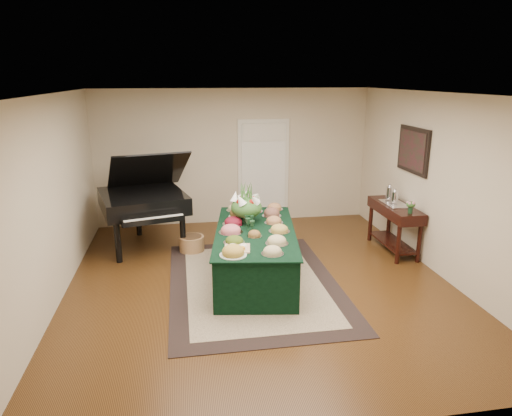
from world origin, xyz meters
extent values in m
plane|color=black|center=(0.00, 0.00, 0.00)|extent=(6.00, 6.00, 0.00)
cube|color=black|center=(-0.09, -0.03, 0.01)|extent=(2.42, 3.39, 0.01)
cube|color=#C7B595|center=(-0.09, -0.03, 0.01)|extent=(1.94, 2.90, 0.01)
cube|color=silver|center=(0.60, 2.98, 1.05)|extent=(1.05, 0.04, 2.10)
cube|color=white|center=(0.60, 2.96, 1.00)|extent=(0.90, 0.06, 2.00)
cube|color=black|center=(-0.03, 0.19, 0.37)|extent=(1.44, 2.52, 0.73)
cube|color=black|center=(-0.03, 0.19, 0.74)|extent=(1.51, 2.59, 0.02)
cylinder|color=#B9C3B9|center=(-0.47, -0.74, 0.75)|extent=(0.35, 0.35, 0.01)
ellipsoid|color=gold|center=(-0.47, -0.74, 0.81)|extent=(0.29, 0.29, 0.10)
cylinder|color=silver|center=(-0.20, 1.24, 0.75)|extent=(0.29, 0.29, 0.01)
ellipsoid|color=#CEBA81|center=(-0.20, 1.24, 0.80)|extent=(0.24, 0.24, 0.08)
cylinder|color=silver|center=(0.46, 1.19, 0.75)|extent=(0.29, 0.29, 0.01)
ellipsoid|color=#B87A49|center=(0.46, 1.19, 0.80)|extent=(0.24, 0.24, 0.08)
cylinder|color=silver|center=(0.34, 0.83, 0.75)|extent=(0.31, 0.31, 0.01)
ellipsoid|color=brown|center=(0.34, 0.83, 0.81)|extent=(0.26, 0.26, 0.10)
cylinder|color=silver|center=(0.30, 0.06, 0.75)|extent=(0.31, 0.31, 0.01)
ellipsoid|color=gold|center=(0.30, 0.06, 0.79)|extent=(0.26, 0.26, 0.07)
cylinder|color=silver|center=(-0.32, 0.50, 0.75)|extent=(0.33, 0.33, 0.01)
ellipsoid|color=maroon|center=(-0.32, 0.50, 0.80)|extent=(0.27, 0.27, 0.08)
cylinder|color=silver|center=(0.03, -0.78, 0.75)|extent=(0.29, 0.29, 0.01)
ellipsoid|color=#CEBA81|center=(0.03, -0.78, 0.80)|extent=(0.24, 0.24, 0.08)
cylinder|color=silver|center=(0.11, 1.13, 0.75)|extent=(0.29, 0.29, 0.01)
ellipsoid|color=#DE6F70|center=(0.11, 1.13, 0.80)|extent=(0.24, 0.24, 0.08)
cylinder|color=silver|center=(0.31, 0.46, 0.75)|extent=(0.29, 0.29, 0.01)
ellipsoid|color=#B87A49|center=(0.31, 0.46, 0.79)|extent=(0.24, 0.24, 0.07)
cylinder|color=silver|center=(-0.40, 0.13, 0.75)|extent=(0.35, 0.35, 0.01)
ellipsoid|color=#DE6F70|center=(-0.40, 0.13, 0.80)|extent=(0.29, 0.29, 0.08)
cylinder|color=silver|center=(0.16, -0.43, 0.75)|extent=(0.32, 0.32, 0.01)
ellipsoid|color=#CEBA81|center=(0.16, -0.43, 0.80)|extent=(0.26, 0.26, 0.08)
cylinder|color=silver|center=(-0.09, -0.09, 0.75)|extent=(0.22, 0.22, 0.01)
ellipsoid|color=brown|center=(-0.09, -0.09, 0.79)|extent=(0.18, 0.18, 0.06)
cylinder|color=#B9C3B9|center=(-0.22, 0.88, 0.75)|extent=(0.26, 0.26, 0.01)
ellipsoid|color=brown|center=(-0.22, 0.88, 0.82)|extent=(0.21, 0.21, 0.13)
cylinder|color=silver|center=(-0.40, -0.30, 0.75)|extent=(0.30, 0.30, 0.01)
ellipsoid|color=#465C17|center=(-0.40, -0.30, 0.79)|extent=(0.24, 0.24, 0.07)
cube|color=tan|center=(-0.39, -0.53, 0.76)|extent=(0.38, 0.38, 0.02)
ellipsoid|color=beige|center=(-0.44, -0.48, 0.80)|extent=(0.14, 0.14, 0.08)
ellipsoid|color=beige|center=(-0.30, -0.48, 0.80)|extent=(0.12, 0.12, 0.07)
cube|color=orange|center=(-0.35, -0.62, 0.79)|extent=(0.10, 0.09, 0.05)
cylinder|color=#14331D|center=(-0.10, 0.60, 0.84)|extent=(0.19, 0.19, 0.19)
ellipsoid|color=#315D25|center=(-0.10, 0.60, 0.98)|extent=(0.48, 0.48, 0.31)
cylinder|color=black|center=(-2.13, 1.11, 0.34)|extent=(0.10, 0.10, 0.68)
cylinder|color=black|center=(-1.08, 1.38, 0.34)|extent=(0.10, 0.10, 0.68)
cylinder|color=black|center=(-1.91, 2.43, 0.34)|extent=(0.10, 0.10, 0.68)
cube|color=black|center=(-1.75, 1.81, 0.83)|extent=(1.69, 1.76, 0.29)
cube|color=black|center=(-1.54, 1.01, 0.73)|extent=(1.00, 0.46, 0.10)
cube|color=black|center=(-1.64, 2.00, 1.33)|extent=(1.54, 1.36, 0.76)
cylinder|color=#94653B|center=(-0.94, 1.41, 0.13)|extent=(0.43, 0.43, 0.27)
cylinder|color=black|center=(2.31, 0.31, 0.32)|extent=(0.07, 0.07, 0.65)
cylinder|color=black|center=(2.68, 0.31, 0.32)|extent=(0.07, 0.07, 0.65)
cylinder|color=black|center=(2.31, 1.42, 0.32)|extent=(0.07, 0.07, 0.65)
cylinder|color=black|center=(2.68, 1.42, 0.32)|extent=(0.07, 0.07, 0.65)
cube|color=black|center=(2.50, 0.86, 0.74)|extent=(0.45, 1.31, 0.18)
cube|color=black|center=(2.50, 0.86, 0.15)|extent=(0.38, 1.15, 0.03)
cube|color=silver|center=(2.50, 0.91, 0.83)|extent=(0.34, 0.58, 0.02)
cylinder|color=#14331D|center=(2.50, 0.37, 0.88)|extent=(0.07, 0.07, 0.11)
ellipsoid|color=pink|center=(2.50, 0.37, 0.98)|extent=(0.16, 0.16, 0.11)
cube|color=black|center=(2.72, 0.86, 1.75)|extent=(0.04, 0.95, 0.75)
cube|color=#461221|center=(2.69, 0.86, 1.75)|extent=(0.01, 0.82, 0.62)
camera|label=1|loc=(-1.06, -6.07, 2.92)|focal=32.00mm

